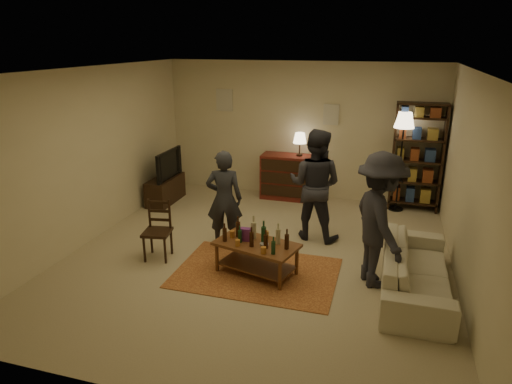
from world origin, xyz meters
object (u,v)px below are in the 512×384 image
at_px(tv_stand, 165,183).
at_px(person_left, 224,199).
at_px(sofa, 416,270).
at_px(person_right, 315,185).
at_px(dining_chair, 158,228).
at_px(person_by_sofa, 380,221).
at_px(dresser, 287,176).
at_px(bookshelf, 417,156).
at_px(coffee_table, 256,247).
at_px(floor_lamp, 404,127).

distance_m(tv_stand, person_left, 2.43).
distance_m(sofa, person_right, 2.12).
height_order(dining_chair, person_by_sofa, person_by_sofa).
height_order(dresser, sofa, dresser).
relative_size(dining_chair, person_by_sofa, 0.50).
xyz_separation_m(bookshelf, person_left, (-2.86, -2.53, -0.27)).
relative_size(sofa, person_by_sofa, 1.17).
xyz_separation_m(sofa, person_by_sofa, (-0.50, 0.08, 0.59)).
height_order(dining_chair, tv_stand, tv_stand).
height_order(coffee_table, dining_chair, dining_chair).
bearing_deg(sofa, person_by_sofa, 80.39).
relative_size(dresser, person_left, 0.89).
bearing_deg(dresser, person_right, -64.42).
relative_size(dining_chair, person_right, 0.49).
xyz_separation_m(tv_stand, sofa, (4.64, -2.20, -0.08)).
distance_m(coffee_table, floor_lamp, 3.84).
bearing_deg(tv_stand, floor_lamp, 10.92).
relative_size(tv_stand, floor_lamp, 0.57).
distance_m(dining_chair, person_by_sofa, 3.14).
bearing_deg(bookshelf, coffee_table, -122.94).
relative_size(coffee_table, bookshelf, 0.61).
bearing_deg(person_left, floor_lamp, -150.70).
xyz_separation_m(person_left, person_by_sofa, (2.32, -0.56, 0.13)).
bearing_deg(dining_chair, floor_lamp, 32.58).
height_order(person_right, person_by_sofa, person_right).
xyz_separation_m(tv_stand, bookshelf, (4.69, 0.98, 0.65)).
xyz_separation_m(tv_stand, floor_lamp, (4.40, 0.85, 1.20)).
distance_m(floor_lamp, person_left, 3.62).
xyz_separation_m(dining_chair, dresser, (1.22, 3.13, 0.02)).
height_order(coffee_table, person_by_sofa, person_by_sofa).
distance_m(person_right, person_by_sofa, 1.63).
height_order(dining_chair, dresser, dresser).
relative_size(bookshelf, person_by_sofa, 1.13).
height_order(tv_stand, person_right, person_right).
distance_m(dresser, floor_lamp, 2.42).
bearing_deg(bookshelf, person_left, -138.49).
relative_size(dresser, floor_lamp, 0.73).
bearing_deg(person_by_sofa, person_right, 16.26).
height_order(tv_stand, dresser, dresser).
bearing_deg(floor_lamp, bookshelf, 24.37).
xyz_separation_m(dresser, floor_lamp, (2.15, -0.06, 1.10)).
bearing_deg(dresser, sofa, -52.46).
bearing_deg(coffee_table, sofa, 2.92).
bearing_deg(dining_chair, person_by_sofa, -7.82).
height_order(floor_lamp, sofa, floor_lamp).
distance_m(tv_stand, person_right, 3.26).
height_order(person_left, person_by_sofa, person_by_sofa).
distance_m(sofa, person_by_sofa, 0.78).
height_order(floor_lamp, person_left, floor_lamp).
xyz_separation_m(coffee_table, person_left, (-0.73, 0.75, 0.36)).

